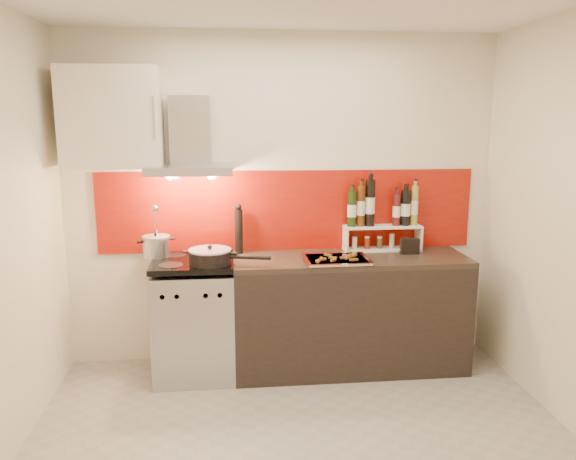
{
  "coord_description": "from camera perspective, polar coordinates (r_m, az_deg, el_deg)",
  "views": [
    {
      "loc": [
        -0.42,
        -3.02,
        1.95
      ],
      "look_at": [
        0.0,
        0.95,
        1.15
      ],
      "focal_mm": 35.0,
      "sensor_mm": 36.0,
      "label": 1
    }
  ],
  "objects": [
    {
      "name": "saute_pan",
      "position": [
        4.1,
        -7.83,
        -2.68
      ],
      "size": [
        0.59,
        0.31,
        0.14
      ],
      "color": "black",
      "rests_on": "range_stove"
    },
    {
      "name": "floor",
      "position": [
        3.62,
        1.71,
        -21.3
      ],
      "size": [
        3.4,
        3.4,
        0.0
      ],
      "primitive_type": "plane",
      "color": "#9E9991",
      "rests_on": "ground"
    },
    {
      "name": "stock_pot",
      "position": [
        4.39,
        -13.22,
        -1.59
      ],
      "size": [
        0.21,
        0.21,
        0.18
      ],
      "color": "#B7B7BA",
      "rests_on": "range_stove"
    },
    {
      "name": "backsplash",
      "position": [
        4.49,
        0.04,
        1.99
      ],
      "size": [
        3.0,
        0.02,
        0.64
      ],
      "primitive_type": "cube",
      "color": "#9E0B08",
      "rests_on": "back_wall"
    },
    {
      "name": "baking_tray",
      "position": [
        4.2,
        4.95,
        -2.97
      ],
      "size": [
        0.49,
        0.38,
        0.03
      ],
      "color": "silver",
      "rests_on": "counter"
    },
    {
      "name": "back_wall",
      "position": [
        4.48,
        -0.61,
        3.01
      ],
      "size": [
        3.4,
        0.02,
        2.6
      ],
      "primitive_type": "cube",
      "color": "silver",
      "rests_on": "ground"
    },
    {
      "name": "range_stove",
      "position": [
        4.39,
        -9.44,
        -8.93
      ],
      "size": [
        0.6,
        0.6,
        0.91
      ],
      "color": "#B7B7BA",
      "rests_on": "ground"
    },
    {
      "name": "range_hood",
      "position": [
        4.27,
        -9.91,
        8.39
      ],
      "size": [
        0.62,
        0.5,
        0.61
      ],
      "color": "#B7B7BA",
      "rests_on": "back_wall"
    },
    {
      "name": "caddy_box",
      "position": [
        4.5,
        12.27,
        -1.62
      ],
      "size": [
        0.15,
        0.07,
        0.12
      ],
      "primitive_type": "cube",
      "rotation": [
        0.0,
        0.0,
        -0.07
      ],
      "color": "black",
      "rests_on": "counter"
    },
    {
      "name": "pepper_mill",
      "position": [
        4.4,
        -5.02,
        0.04
      ],
      "size": [
        0.06,
        0.06,
        0.39
      ],
      "color": "black",
      "rests_on": "counter"
    },
    {
      "name": "step_shelf",
      "position": [
        4.54,
        9.45,
        1.2
      ],
      "size": [
        0.62,
        0.17,
        0.57
      ],
      "color": "white",
      "rests_on": "counter"
    },
    {
      "name": "upper_cabinet",
      "position": [
        4.32,
        -17.44,
        10.83
      ],
      "size": [
        0.7,
        0.35,
        0.72
      ],
      "primitive_type": "cube",
      "color": "#EFE4D0",
      "rests_on": "back_wall"
    },
    {
      "name": "counter",
      "position": [
        4.48,
        6.24,
        -8.3
      ],
      "size": [
        1.8,
        0.6,
        0.9
      ],
      "color": "black",
      "rests_on": "ground"
    },
    {
      "name": "utensil_jar",
      "position": [
        4.35,
        -13.27,
        -1.23
      ],
      "size": [
        0.09,
        0.13,
        0.42
      ],
      "color": "silver",
      "rests_on": "range_stove"
    }
  ]
}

